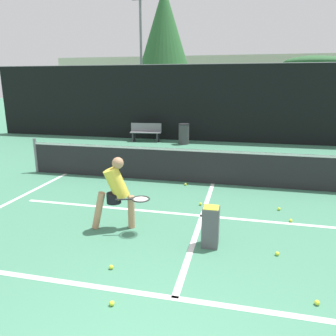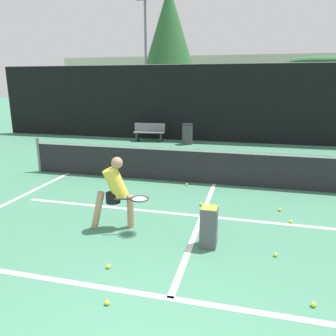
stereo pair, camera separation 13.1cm
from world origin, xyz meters
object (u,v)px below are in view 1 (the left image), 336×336
object	(u,v)px
parked_car	(167,122)
trash_bin	(184,134)
ball_hopper	(211,226)
courtside_bench	(146,132)
player_practicing	(116,190)

from	to	relation	value
parked_car	trash_bin	bearing A→B (deg)	-65.82
ball_hopper	courtside_bench	bearing A→B (deg)	112.84
player_practicing	ball_hopper	bearing A→B (deg)	-26.60
courtside_bench	trash_bin	bearing A→B (deg)	-15.77
courtside_bench	parked_car	size ratio (longest dim) A/B	0.34
player_practicing	parked_car	size ratio (longest dim) A/B	0.32
player_practicing	courtside_bench	distance (m)	9.62
courtside_bench	trash_bin	distance (m)	1.91
ball_hopper	parked_car	world-z (taller)	parked_car
player_practicing	trash_bin	bearing A→B (deg)	75.42
trash_bin	parked_car	xyz separation A→B (m)	(-1.63, 3.63, 0.11)
ball_hopper	courtside_bench	world-z (taller)	courtside_bench
courtside_bench	parked_car	world-z (taller)	parked_car
trash_bin	player_practicing	bearing A→B (deg)	-87.65
player_practicing	courtside_bench	xyz separation A→B (m)	(-2.26, 9.35, -0.30)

